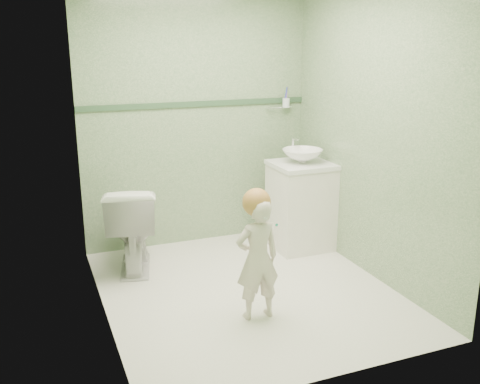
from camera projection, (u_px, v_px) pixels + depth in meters
name	position (u px, v px, depth m)	size (l,w,h in m)	color
ground	(247.00, 291.00, 4.33)	(2.50, 2.50, 0.00)	silver
room_shell	(248.00, 142.00, 4.01)	(2.50, 2.54, 2.40)	gray
trim_stripe	(197.00, 104.00, 5.07)	(2.20, 0.02, 0.05)	#325135
vanity	(301.00, 207.00, 5.15)	(0.52, 0.50, 0.80)	white
counter	(302.00, 165.00, 5.04)	(0.54, 0.52, 0.04)	white
basin	(302.00, 156.00, 5.01)	(0.37, 0.37, 0.13)	white
faucet	(293.00, 144.00, 5.16)	(0.03, 0.13, 0.18)	silver
cup_holder	(285.00, 102.00, 5.34)	(0.26, 0.07, 0.21)	silver
toilet	(132.00, 226.00, 4.68)	(0.42, 0.74, 0.76)	white
toddler	(258.00, 259.00, 3.82)	(0.32, 0.21, 0.89)	beige
hair_cap	(257.00, 202.00, 3.73)	(0.20, 0.20, 0.20)	#A57235
teal_toothbrush	(275.00, 224.00, 3.65)	(0.11, 0.13, 0.08)	#19977A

